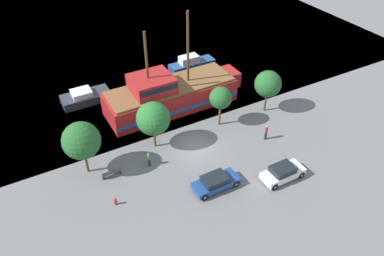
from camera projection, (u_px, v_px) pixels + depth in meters
ground_plane at (196, 149)px, 38.42m from camera, size 160.00×160.00×0.00m
water_surface at (79, 12)px, 68.91m from camera, size 80.00×80.00×0.00m
pirate_ship at (170, 94)px, 43.50m from camera, size 16.60×5.17×11.23m
moored_boat_dockside at (191, 64)px, 51.66m from camera, size 6.47×1.96×1.92m
moored_boat_outer at (85, 97)px, 45.07m from camera, size 5.74×2.60×1.64m
parked_car_curb_front at (215, 182)px, 33.80m from camera, size 4.31×1.88×1.37m
parked_car_curb_mid at (283, 173)px, 34.72m from camera, size 4.16×1.84×1.47m
fire_hydrant at (116, 201)px, 32.40m from camera, size 0.42×0.25×0.76m
bench_promenade_east at (112, 173)px, 35.10m from camera, size 1.82×0.45×0.85m
pedestrian_walking_near at (149, 159)px, 36.06m from camera, size 0.32×0.32×1.61m
pedestrian_walking_far at (266, 132)px, 39.20m from camera, size 0.32×0.32×1.80m
tree_row_east at (81, 141)px, 33.59m from camera, size 3.51×3.51×5.56m
tree_row_mideast at (153, 119)px, 36.73m from camera, size 3.40×3.40×5.21m
tree_row_midwest at (221, 98)px, 39.69m from camera, size 2.43×2.43×4.73m
tree_row_west at (268, 84)px, 41.79m from camera, size 3.04×3.04×5.10m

